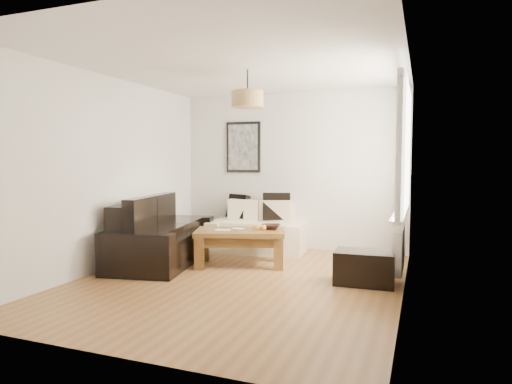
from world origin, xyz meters
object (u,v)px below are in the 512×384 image
at_px(loveseat_cream, 257,228).
at_px(sofa_leather, 163,232).
at_px(ottoman, 365,268).
at_px(coffee_table, 240,248).

bearing_deg(loveseat_cream, sofa_leather, -135.06).
xyz_separation_m(loveseat_cream, ottoman, (1.87, -1.37, -0.18)).
relative_size(loveseat_cream, ottoman, 2.21).
xyz_separation_m(sofa_leather, ottoman, (2.88, -0.15, -0.23)).
bearing_deg(ottoman, sofa_leather, 177.03).
distance_m(loveseat_cream, sofa_leather, 1.58).
bearing_deg(coffee_table, loveseat_cream, 96.77).
relative_size(sofa_leather, coffee_table, 1.63).
bearing_deg(sofa_leather, ottoman, -103.62).
height_order(coffee_table, ottoman, coffee_table).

